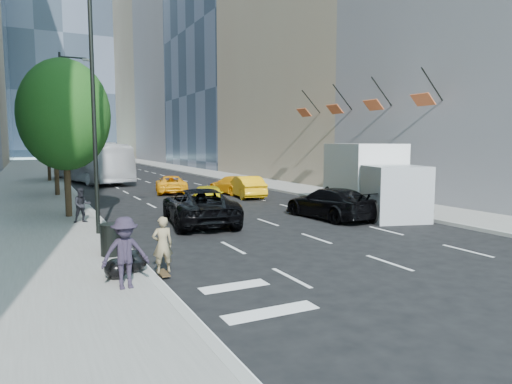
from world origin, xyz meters
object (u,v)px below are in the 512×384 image
box_truck (370,178)px  city_bus (91,162)px  skateboarder (163,249)px  black_sedan_lincoln (199,206)px  black_sedan_mercedes (329,203)px  trash_can (111,240)px

box_truck → city_bus: bearing=129.2°
city_bus → skateboarder: bearing=-105.4°
black_sedan_lincoln → skateboarder: bearing=71.5°
black_sedan_mercedes → trash_can: size_ratio=5.41×
black_sedan_mercedes → city_bus: city_bus is taller
black_sedan_lincoln → black_sedan_mercedes: (6.20, -1.37, -0.07)m
city_bus → box_truck: (11.04, -25.79, 0.00)m
skateboarder → box_truck: size_ratio=0.20×
black_sedan_lincoln → black_sedan_mercedes: size_ratio=1.14×
black_sedan_mercedes → city_bus: 27.68m
black_sedan_lincoln → city_bus: bearing=-78.3°
black_sedan_mercedes → box_truck: bearing=-172.4°
skateboarder → trash_can: size_ratio=1.63×
black_sedan_lincoln → box_truck: size_ratio=0.74×
skateboarder → box_truck: (12.89, 6.62, 1.06)m
black_sedan_lincoln → city_bus: size_ratio=0.45×
box_truck → trash_can: box_truck is taller
black_sedan_lincoln → black_sedan_mercedes: bearing=175.3°
skateboarder → trash_can: (-1.00, 2.48, -0.15)m
black_sedan_lincoln → trash_can: (-4.60, -4.82, -0.19)m
city_bus → trash_can: size_ratio=13.76×
black_sedan_lincoln → black_sedan_mercedes: 6.35m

